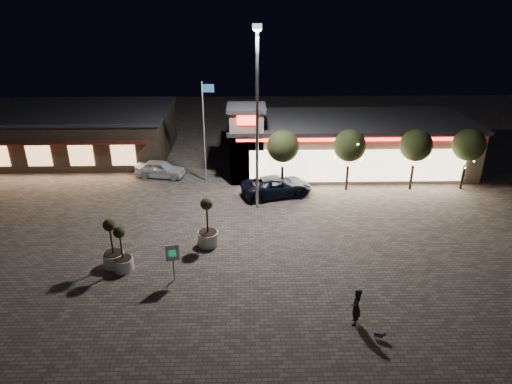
{
  "coord_description": "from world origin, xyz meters",
  "views": [
    {
      "loc": [
        1.24,
        -21.32,
        14.24
      ],
      "look_at": [
        1.88,
        6.0,
        2.09
      ],
      "focal_mm": 32.0,
      "sensor_mm": 36.0,
      "label": 1
    }
  ],
  "objects_px": {
    "pickup_truck": "(277,186)",
    "planter_mid": "(123,257)",
    "pedestrian": "(356,307)",
    "white_sedan": "(160,169)",
    "valet_sign": "(173,256)",
    "planter_left": "(113,252)"
  },
  "relations": [
    {
      "from": "white_sedan",
      "to": "valet_sign",
      "type": "bearing_deg",
      "value": -156.72
    },
    {
      "from": "white_sedan",
      "to": "valet_sign",
      "type": "height_order",
      "value": "valet_sign"
    },
    {
      "from": "pedestrian",
      "to": "planter_mid",
      "type": "xyz_separation_m",
      "value": [
        -11.81,
        4.74,
        -0.1
      ]
    },
    {
      "from": "white_sedan",
      "to": "valet_sign",
      "type": "distance_m",
      "value": 15.17
    },
    {
      "from": "pickup_truck",
      "to": "planter_mid",
      "type": "bearing_deg",
      "value": 123.15
    },
    {
      "from": "pedestrian",
      "to": "planter_left",
      "type": "height_order",
      "value": "planter_left"
    },
    {
      "from": "planter_left",
      "to": "valet_sign",
      "type": "distance_m",
      "value": 3.91
    },
    {
      "from": "planter_left",
      "to": "valet_sign",
      "type": "relative_size",
      "value": 1.37
    },
    {
      "from": "white_sedan",
      "to": "pickup_truck",
      "type": "bearing_deg",
      "value": -101.66
    },
    {
      "from": "planter_left",
      "to": "planter_mid",
      "type": "xyz_separation_m",
      "value": [
        0.63,
        -0.45,
        -0.07
      ]
    },
    {
      "from": "pedestrian",
      "to": "valet_sign",
      "type": "distance_m",
      "value": 9.63
    },
    {
      "from": "white_sedan",
      "to": "planter_mid",
      "type": "distance_m",
      "value": 13.76
    },
    {
      "from": "pedestrian",
      "to": "valet_sign",
      "type": "xyz_separation_m",
      "value": [
        -8.87,
        3.7,
        0.56
      ]
    },
    {
      "from": "white_sedan",
      "to": "planter_mid",
      "type": "height_order",
      "value": "planter_mid"
    },
    {
      "from": "white_sedan",
      "to": "valet_sign",
      "type": "relative_size",
      "value": 1.93
    },
    {
      "from": "white_sedan",
      "to": "planter_mid",
      "type": "xyz_separation_m",
      "value": [
        0.27,
        -13.76,
        0.13
      ]
    },
    {
      "from": "pickup_truck",
      "to": "pedestrian",
      "type": "distance_m",
      "value": 14.82
    },
    {
      "from": "pickup_truck",
      "to": "white_sedan",
      "type": "distance_m",
      "value": 10.17
    },
    {
      "from": "planter_mid",
      "to": "white_sedan",
      "type": "bearing_deg",
      "value": 91.14
    },
    {
      "from": "pickup_truck",
      "to": "pedestrian",
      "type": "height_order",
      "value": "pedestrian"
    },
    {
      "from": "pickup_truck",
      "to": "planter_mid",
      "type": "distance_m",
      "value": 13.41
    },
    {
      "from": "pickup_truck",
      "to": "pedestrian",
      "type": "xyz_separation_m",
      "value": [
        2.7,
        -14.57,
        0.19
      ]
    }
  ]
}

